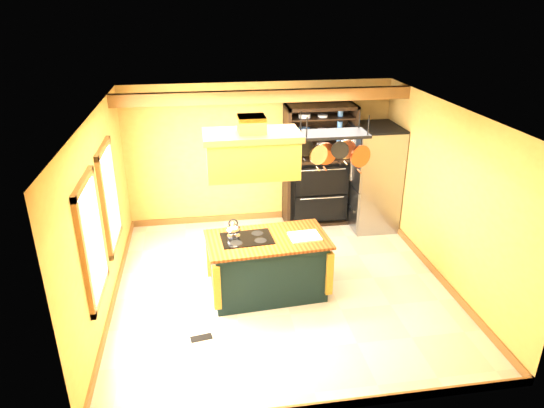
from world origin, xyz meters
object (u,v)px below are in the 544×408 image
object	(u,v)px
refrigerator	(372,179)
kitchen_island	(267,265)
pot_rack	(334,143)
range_hood	(252,151)
hutch	(318,178)

from	to	relation	value
refrigerator	kitchen_island	bearing A→B (deg)	-138.30
pot_rack	range_hood	bearing A→B (deg)	180.00
pot_rack	refrigerator	bearing A→B (deg)	55.93
range_hood	refrigerator	xyz separation A→B (m)	(2.50, 2.05, -1.29)
kitchen_island	range_hood	xyz separation A→B (m)	(-0.20, -0.00, 1.76)
kitchen_island	hutch	distance (m)	2.78
range_hood	hutch	xyz separation A→B (m)	(1.53, 2.40, -1.33)
kitchen_island	hutch	xyz separation A→B (m)	(1.33, 2.40, 0.42)
hutch	pot_rack	bearing A→B (deg)	-99.91
pot_rack	hutch	bearing A→B (deg)	80.09
range_hood	pot_rack	size ratio (longest dim) A/B	1.26
range_hood	hutch	size ratio (longest dim) A/B	0.55
kitchen_island	range_hood	world-z (taller)	range_hood
kitchen_island	refrigerator	size ratio (longest dim) A/B	0.94
range_hood	pot_rack	xyz separation A→B (m)	(1.11, -0.00, 0.07)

